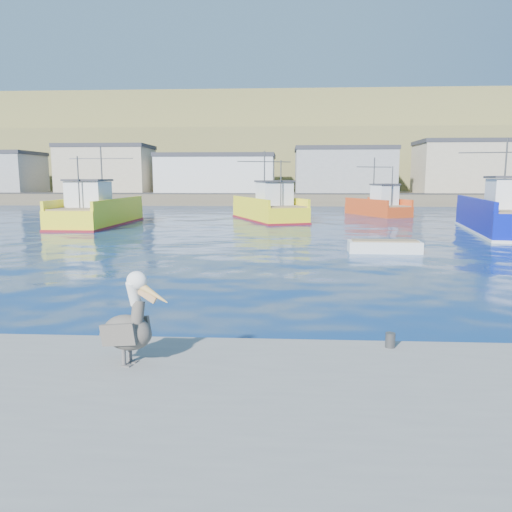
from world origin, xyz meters
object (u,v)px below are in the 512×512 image
(skiff_mid, at_px, (384,248))
(pelican, at_px, (130,325))
(trawler_yellow_b, at_px, (269,209))
(trawler_yellow_a, at_px, (97,212))
(trawler_blue, at_px, (508,216))
(boat_orange, at_px, (379,206))

(skiff_mid, xyz_separation_m, pelican, (-8.05, -17.75, 0.99))
(trawler_yellow_b, distance_m, pelican, 37.74)
(trawler_yellow_a, height_order, trawler_blue, trawler_blue)
(trawler_blue, distance_m, skiff_mid, 14.86)
(trawler_yellow_b, xyz_separation_m, pelican, (-1.33, -37.72, 0.21))
(pelican, bearing_deg, boat_orange, 74.17)
(skiff_mid, bearing_deg, boat_orange, 80.27)
(skiff_mid, bearing_deg, trawler_yellow_b, 108.59)
(trawler_yellow_b, bearing_deg, trawler_blue, -29.06)
(trawler_yellow_a, relative_size, trawler_blue, 0.84)
(trawler_blue, height_order, skiff_mid, trawler_blue)
(skiff_mid, distance_m, pelican, 19.52)
(trawler_blue, bearing_deg, skiff_mid, -136.06)
(trawler_yellow_b, height_order, pelican, trawler_yellow_b)
(boat_orange, relative_size, skiff_mid, 2.31)
(skiff_mid, height_order, pelican, pelican)
(pelican, bearing_deg, trawler_blue, 56.26)
(skiff_mid, relative_size, pelican, 2.16)
(trawler_yellow_b, bearing_deg, trawler_yellow_a, -158.19)
(trawler_blue, xyz_separation_m, boat_orange, (-6.08, 16.57, -0.15))
(boat_orange, distance_m, skiff_mid, 27.26)
(trawler_yellow_b, xyz_separation_m, skiff_mid, (6.72, -19.96, -0.77))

